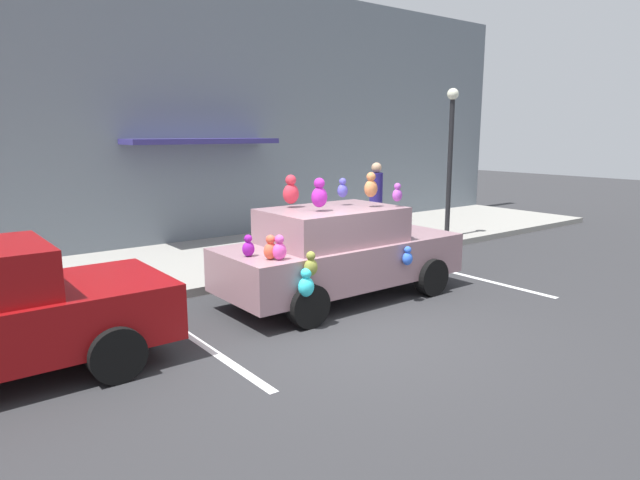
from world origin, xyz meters
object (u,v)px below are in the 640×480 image
Objects in this scene: plush_covered_car at (339,252)px; street_lamp_post at (451,147)px; teddy_bear_on_sidewalk at (382,230)px; pedestrian_near_shopfront at (376,204)px.

plush_covered_car is 1.15× the size of street_lamp_post.
plush_covered_car is 5.33× the size of teddy_bear_on_sidewalk.
pedestrian_near_shopfront is at bearing 60.05° from teddy_bear_on_sidewalk.
street_lamp_post is (5.23, 2.05, 1.60)m from plush_covered_car.
street_lamp_post is at bearing -5.48° from teddy_bear_on_sidewalk.
pedestrian_near_shopfront reaches higher than teddy_bear_on_sidewalk.
plush_covered_car is at bearing -140.90° from pedestrian_near_shopfront.
pedestrian_near_shopfront is (0.34, 0.59, 0.54)m from teddy_bear_on_sidewalk.
street_lamp_post reaches higher than pedestrian_near_shopfront.
pedestrian_near_shopfront is at bearing 155.37° from street_lamp_post.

